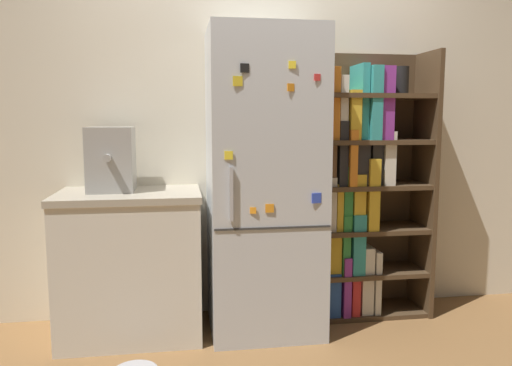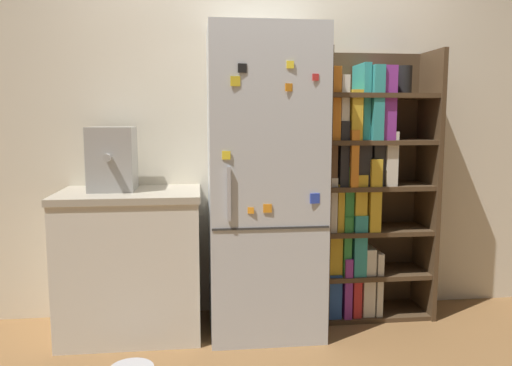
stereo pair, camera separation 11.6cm
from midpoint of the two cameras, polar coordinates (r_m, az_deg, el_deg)
ground_plane at (r=3.20m, az=0.25°, el=-17.02°), size 16.00×16.00×0.00m
wall_back at (r=3.39m, az=-1.01°, el=6.96°), size 8.00×0.05×2.60m
refrigerator at (r=3.08m, az=-0.15°, el=-0.01°), size 0.68×0.65×1.85m
bookshelf at (r=3.40m, az=10.81°, el=-0.65°), size 0.75×0.37×1.76m
kitchen_counter at (r=3.19m, az=-15.10°, el=-8.87°), size 0.85×0.59×0.89m
espresso_machine at (r=3.14m, az=-17.23°, el=2.62°), size 0.27×0.35×0.39m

